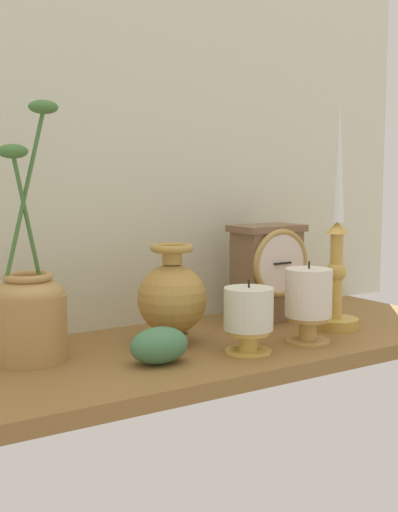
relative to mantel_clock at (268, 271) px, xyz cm
name	(u,v)px	position (x,y,z in cm)	size (l,w,h in cm)	color
ground_plane	(204,350)	(-18.87, -7.10, -10.37)	(100.00, 36.00, 2.40)	brown
back_wall	(145,140)	(-18.87, 11.40, 23.33)	(120.00, 2.00, 65.00)	beige
mantel_clock	(268,271)	(0.00, 0.00, 0.00)	(12.79, 8.76, 17.52)	brown
candlestick_tall_left	(337,255)	(5.95, -11.13, 3.73)	(8.11, 8.11, 39.30)	gold
brass_vase_bulbous	(172,297)	(-23.09, -4.44, -1.78)	(11.07, 11.07, 15.82)	#AF863D
brass_vase_jar	(29,310)	(-45.48, -1.60, -1.75)	(10.86, 10.86, 37.22)	#AF8549
pillar_candle_front	(249,316)	(-16.55, -15.68, -3.52)	(7.49, 7.49, 11.08)	gold
pillar_candle_near_clock	(308,300)	(-4.64, -15.79, -2.35)	(7.47, 7.47, 13.02)	tan
ivy_sprig	(159,345)	(-30.88, -13.61, -6.54)	(8.86, 6.20, 5.26)	#447A4F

